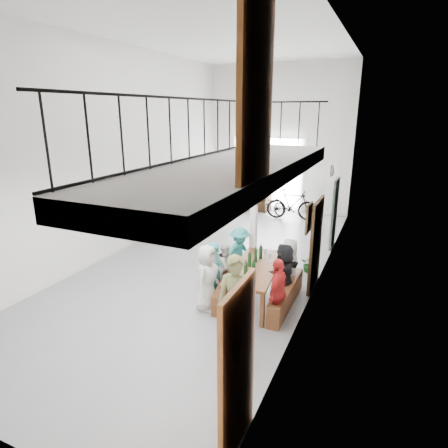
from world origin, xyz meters
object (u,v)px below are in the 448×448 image
at_px(tasting_table, 256,270).
at_px(bicycle_near, 270,203).
at_px(side_bench, 163,227).
at_px(oak_barrel, 209,202).
at_px(serving_counter, 247,196).
at_px(bench_inner, 229,288).
at_px(host_standing, 236,304).

bearing_deg(tasting_table, bicycle_near, 99.48).
height_order(tasting_table, side_bench, tasting_table).
bearing_deg(oak_barrel, side_bench, -99.06).
xyz_separation_m(serving_counter, bicycle_near, (1.04, -0.32, -0.10)).
relative_size(oak_barrel, serving_counter, 0.54).
distance_m(bench_inner, side_bench, 4.79).
distance_m(side_bench, serving_counter, 4.32).
relative_size(bench_inner, oak_barrel, 1.73).
relative_size(tasting_table, host_standing, 1.29).
relative_size(tasting_table, oak_barrel, 2.07).
height_order(tasting_table, bench_inner, tasting_table).
height_order(oak_barrel, bicycle_near, oak_barrel).
relative_size(serving_counter, bicycle_near, 1.23).
bearing_deg(host_standing, bicycle_near, 83.44).
bearing_deg(bench_inner, host_standing, -73.78).
xyz_separation_m(tasting_table, side_bench, (-4.24, 3.08, -0.49)).
distance_m(tasting_table, host_standing, 1.68).
height_order(oak_barrel, host_standing, host_standing).
distance_m(bench_inner, bicycle_near, 6.97).
distance_m(bench_inner, serving_counter, 7.53).
xyz_separation_m(tasting_table, bicycle_near, (-1.80, 6.84, -0.29)).
xyz_separation_m(bench_inner, host_standing, (0.83, -1.65, 0.62)).
xyz_separation_m(bench_inner, oak_barrel, (-3.24, 5.66, 0.31)).
bearing_deg(oak_barrel, tasting_table, -55.83).
distance_m(side_bench, oak_barrel, 2.61).
relative_size(oak_barrel, host_standing, 0.62).
height_order(tasting_table, host_standing, host_standing).
xyz_separation_m(tasting_table, bench_inner, (-0.59, -0.02, -0.50)).
height_order(side_bench, oak_barrel, oak_barrel).
distance_m(host_standing, bicycle_near, 8.75).
bearing_deg(serving_counter, bench_inner, -62.83).
height_order(bench_inner, oak_barrel, oak_barrel).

